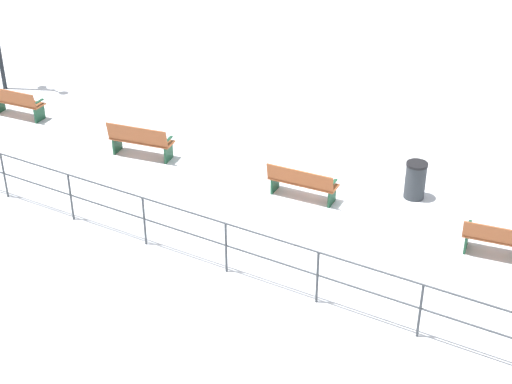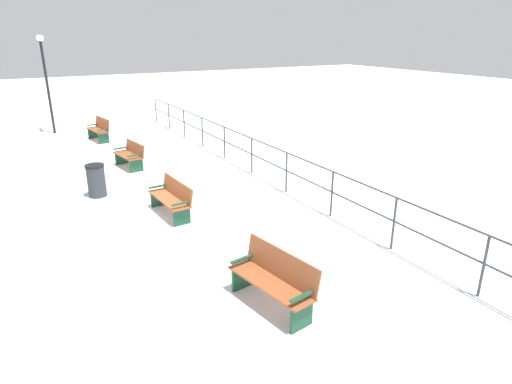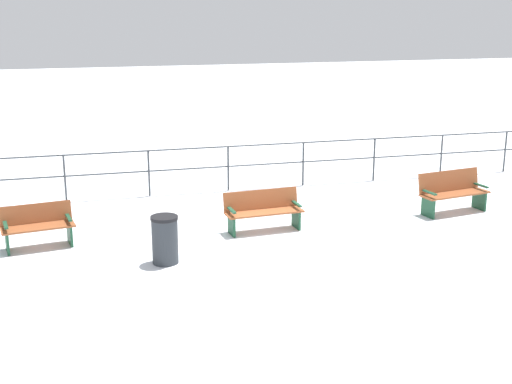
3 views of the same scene
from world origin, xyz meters
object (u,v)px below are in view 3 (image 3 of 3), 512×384
bench_second (38,226)px  trash_bin (165,240)px  bench_third (263,210)px  bench_fourth (453,191)px

bench_second → trash_bin: 2.76m
bench_third → trash_bin: (1.38, -2.27, 0.01)m
trash_bin → bench_fourth: bearing=102.7°
bench_second → trash_bin: bearing=48.0°
bench_second → bench_fourth: bench_fourth is taller
bench_second → bench_third: bearing=79.6°
bench_third → bench_fourth: bearing=88.0°
bench_third → bench_fourth: (-0.16, 4.56, 0.05)m
bench_third → bench_second: bearing=-95.7°
bench_fourth → trash_bin: size_ratio=1.93×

